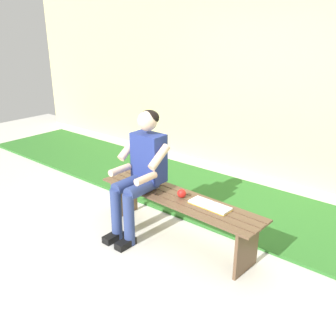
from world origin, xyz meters
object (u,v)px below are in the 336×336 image
person_seated (141,168)px  book_open (210,205)px  bench_near (178,207)px  apple (182,193)px

person_seated → book_open: (-0.76, -0.13, -0.22)m
person_seated → book_open: size_ratio=3.07×
person_seated → book_open: bearing=-170.0°
bench_near → apple: bearing=-160.2°
bench_near → book_open: (-0.36, -0.03, 0.12)m
apple → book_open: size_ratio=0.21×
bench_near → apple: (-0.04, -0.01, 0.16)m
apple → book_open: apple is taller
book_open → apple: bearing=5.2°
apple → book_open: 0.32m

